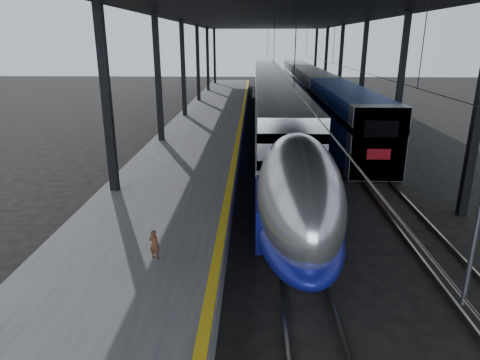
{
  "coord_description": "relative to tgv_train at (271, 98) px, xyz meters",
  "views": [
    {
      "loc": [
        0.4,
        -12.85,
        7.36
      ],
      "look_at": [
        -0.15,
        3.49,
        2.0
      ],
      "focal_mm": 32.0,
      "sensor_mm": 36.0,
      "label": 1
    }
  ],
  "objects": [
    {
      "name": "child",
      "position": [
        -4.59,
        -30.12,
        -0.58
      ],
      "size": [
        0.39,
        0.31,
        0.93
      ],
      "primitive_type": "imported",
      "rotation": [
        0.0,
        0.0,
        2.86
      ],
      "color": "#4B2919",
      "rests_on": "platform"
    },
    {
      "name": "second_train",
      "position": [
        5.0,
        7.74,
        0.03
      ],
      "size": [
        2.97,
        56.05,
        4.09
      ],
      "color": "navy",
      "rests_on": "ground"
    },
    {
      "name": "rails",
      "position": [
        2.5,
        -8.88,
        -1.96
      ],
      "size": [
        6.52,
        80.0,
        0.16
      ],
      "color": "slate",
      "rests_on": "ground"
    },
    {
      "name": "canopy",
      "position": [
        -0.1,
        -8.88,
        7.07
      ],
      "size": [
        18.0,
        75.0,
        9.47
      ],
      "color": "black",
      "rests_on": "ground"
    },
    {
      "name": "ground",
      "position": [
        -2.0,
        -28.88,
        -2.04
      ],
      "size": [
        160.0,
        160.0,
        0.0
      ],
      "primitive_type": "plane",
      "color": "black",
      "rests_on": "ground"
    },
    {
      "name": "tgv_train",
      "position": [
        0.0,
        0.0,
        0.0
      ],
      "size": [
        3.04,
        65.2,
        4.36
      ],
      "color": "#ADB0B5",
      "rests_on": "ground"
    },
    {
      "name": "yellow_strip",
      "position": [
        -2.7,
        -8.88,
        -1.04
      ],
      "size": [
        0.3,
        80.0,
        0.01
      ],
      "primitive_type": "cube",
      "color": "gold",
      "rests_on": "platform"
    },
    {
      "name": "platform",
      "position": [
        -5.5,
        -8.88,
        -1.54
      ],
      "size": [
        6.0,
        80.0,
        1.0
      ],
      "primitive_type": "cube",
      "color": "#4C4C4F",
      "rests_on": "ground"
    }
  ]
}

